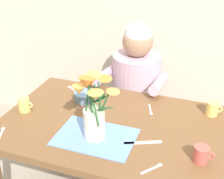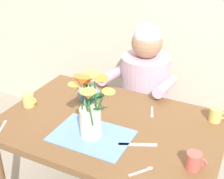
% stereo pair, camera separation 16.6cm
% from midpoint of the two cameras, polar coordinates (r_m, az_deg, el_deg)
% --- Properties ---
extents(dining_table, '(1.20, 0.80, 0.74)m').
position_cam_midpoint_polar(dining_table, '(1.76, -2.99, -8.84)').
color(dining_table, brown).
rests_on(dining_table, ground_plane).
extents(seated_person, '(0.45, 0.47, 1.14)m').
position_cam_midpoint_polar(seated_person, '(2.30, 2.25, -1.67)').
color(seated_person, '#4C4C56').
rests_on(seated_person, ground_plane).
extents(striped_placemat, '(0.40, 0.28, 0.00)m').
position_cam_midpoint_polar(striped_placemat, '(1.60, -6.04, -8.74)').
color(striped_placemat, '#6B93D1').
rests_on(striped_placemat, dining_table).
extents(flower_vase, '(0.24, 0.23, 0.36)m').
position_cam_midpoint_polar(flower_vase, '(1.51, -6.51, -3.41)').
color(flower_vase, silver).
rests_on(flower_vase, dining_table).
extents(ceramic_bowl, '(0.14, 0.14, 0.06)m').
position_cam_midpoint_polar(ceramic_bowl, '(1.92, -7.45, -1.22)').
color(ceramic_bowl, '#6689A8').
rests_on(ceramic_bowl, dining_table).
extents(dinner_knife, '(0.18, 0.09, 0.00)m').
position_cam_midpoint_polar(dinner_knife, '(1.56, 2.61, -9.80)').
color(dinner_knife, silver).
rests_on(dinner_knife, dining_table).
extents(coffee_cup, '(0.09, 0.07, 0.08)m').
position_cam_midpoint_polar(coffee_cup, '(1.88, -18.25, -2.72)').
color(coffee_cup, '#E5C666').
rests_on(coffee_cup, dining_table).
extents(tea_cup, '(0.09, 0.07, 0.08)m').
position_cam_midpoint_polar(tea_cup, '(1.46, 12.93, -11.62)').
color(tea_cup, '#CC564C').
rests_on(tea_cup, dining_table).
extents(ceramic_mug, '(0.09, 0.07, 0.08)m').
position_cam_midpoint_polar(ceramic_mug, '(1.82, 15.46, -3.46)').
color(ceramic_mug, '#E5C666').
rests_on(ceramic_mug, dining_table).
extents(spoon_0, '(0.06, 0.11, 0.01)m').
position_cam_midpoint_polar(spoon_0, '(1.76, -22.14, -7.27)').
color(spoon_0, silver).
rests_on(spoon_0, dining_table).
extents(spoon_1, '(0.09, 0.10, 0.01)m').
position_cam_midpoint_polar(spoon_1, '(1.42, 4.50, -14.15)').
color(spoon_1, silver).
rests_on(spoon_1, dining_table).
extents(spoon_2, '(0.11, 0.08, 0.01)m').
position_cam_midpoint_polar(spoon_2, '(2.08, -9.73, 0.14)').
color(spoon_2, silver).
rests_on(spoon_2, dining_table).
extents(spoon_3, '(0.05, 0.12, 0.01)m').
position_cam_midpoint_polar(spoon_3, '(1.80, 4.48, -4.09)').
color(spoon_3, silver).
rests_on(spoon_3, dining_table).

